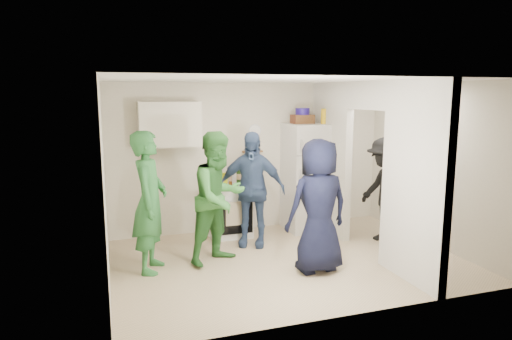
{
  "coord_description": "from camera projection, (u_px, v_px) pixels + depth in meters",
  "views": [
    {
      "loc": [
        -2.35,
        -5.68,
        2.33
      ],
      "look_at": [
        -0.35,
        0.4,
        1.25
      ],
      "focal_mm": 32.0,
      "sensor_mm": 36.0,
      "label": 1
    }
  ],
  "objects": [
    {
      "name": "stove",
      "position": [
        229.0,
        211.0,
        7.49
      ],
      "size": [
        0.71,
        0.59,
        0.85
      ],
      "primitive_type": "cube",
      "color": "white",
      "rests_on": "floor"
    },
    {
      "name": "partition_pier_front",
      "position": [
        415.0,
        183.0,
        5.57
      ],
      "size": [
        0.12,
        1.2,
        2.5
      ],
      "primitive_type": "cube",
      "color": "silver",
      "rests_on": "floor"
    },
    {
      "name": "wall_front",
      "position": [
        353.0,
        201.0,
        4.63
      ],
      "size": [
        4.8,
        0.0,
        4.8
      ],
      "primitive_type": "plane",
      "rotation": [
        -1.57,
        0.0,
        0.0
      ],
      "color": "silver",
      "rests_on": "floor"
    },
    {
      "name": "yellow_cup_stack_stove",
      "position": [
        225.0,
        181.0,
        7.16
      ],
      "size": [
        0.09,
        0.09,
        0.25
      ],
      "primitive_type": "cylinder",
      "color": "yellow",
      "rests_on": "stove"
    },
    {
      "name": "bottle_g",
      "position": [
        243.0,
        175.0,
        7.6
      ],
      "size": [
        0.06,
        0.06,
        0.26
      ],
      "primitive_type": "cylinder",
      "color": "brown",
      "rests_on": "stove"
    },
    {
      "name": "upper_cabinet",
      "position": [
        170.0,
        124.0,
        7.12
      ],
      "size": [
        0.95,
        0.34,
        0.7
      ],
      "primitive_type": "cube",
      "color": "silver",
      "rests_on": "wall_back"
    },
    {
      "name": "wall_clock",
      "position": [
        255.0,
        131.0,
        7.74
      ],
      "size": [
        0.22,
        0.02,
        0.22
      ],
      "primitive_type": "cylinder",
      "rotation": [
        1.57,
        0.0,
        0.0
      ],
      "color": "white",
      "rests_on": "wall_back"
    },
    {
      "name": "person_green_left",
      "position": [
        150.0,
        202.0,
        5.94
      ],
      "size": [
        0.63,
        0.78,
        1.86
      ],
      "primitive_type": "imported",
      "rotation": [
        0.0,
        0.0,
        1.26
      ],
      "color": "#2E7437",
      "rests_on": "floor"
    },
    {
      "name": "bottle_h",
      "position": [
        213.0,
        180.0,
        7.22
      ],
      "size": [
        0.08,
        0.08,
        0.25
      ],
      "primitive_type": "cylinder",
      "color": "silver",
      "rests_on": "stove"
    },
    {
      "name": "blue_bowl",
      "position": [
        302.0,
        111.0,
        7.65
      ],
      "size": [
        0.24,
        0.24,
        0.11
      ],
      "primitive_type": "cylinder",
      "color": "navy",
      "rests_on": "wicker_basket"
    },
    {
      "name": "partition_header",
      "position": [
        369.0,
        95.0,
        6.42
      ],
      "size": [
        0.12,
        1.0,
        0.4
      ],
      "primitive_type": "cube",
      "color": "silver",
      "rests_on": "partition_pier_back"
    },
    {
      "name": "ceiling",
      "position": [
        290.0,
        80.0,
        6.02
      ],
      "size": [
        4.8,
        4.8,
        0.0
      ],
      "primitive_type": "plane",
      "rotation": [
        3.14,
        0.0,
        0.0
      ],
      "color": "white",
      "rests_on": "wall_back"
    },
    {
      "name": "bottle_a",
      "position": [
        211.0,
        176.0,
        7.44
      ],
      "size": [
        0.06,
        0.06,
        0.28
      ],
      "primitive_type": "cylinder",
      "color": "olive",
      "rests_on": "stove"
    },
    {
      "name": "wall_back",
      "position": [
        252.0,
        157.0,
        7.82
      ],
      "size": [
        4.8,
        0.0,
        4.8
      ],
      "primitive_type": "plane",
      "rotation": [
        1.57,
        0.0,
        0.0
      ],
      "color": "silver",
      "rests_on": "floor"
    },
    {
      "name": "person_green_center",
      "position": [
        219.0,
        198.0,
        6.26
      ],
      "size": [
        1.11,
        1.03,
        1.83
      ],
      "primitive_type": "imported",
      "rotation": [
        0.0,
        0.0,
        0.49
      ],
      "color": "#377B36",
      "rests_on": "floor"
    },
    {
      "name": "nook_valance",
      "position": [
        426.0,
        115.0,
        7.01
      ],
      "size": [
        0.04,
        0.82,
        0.18
      ],
      "primitive_type": "cube",
      "color": "white",
      "rests_on": "wall_right"
    },
    {
      "name": "person_nook",
      "position": [
        385.0,
        190.0,
        7.13
      ],
      "size": [
        0.66,
        1.1,
        1.66
      ],
      "primitive_type": "imported",
      "rotation": [
        0.0,
        0.0,
        -1.53
      ],
      "color": "black",
      "rests_on": "floor"
    },
    {
      "name": "person_denim",
      "position": [
        251.0,
        189.0,
        6.96
      ],
      "size": [
        1.12,
        0.85,
        1.77
      ],
      "primitive_type": "imported",
      "rotation": [
        0.0,
        0.0,
        -0.46
      ],
      "color": "#324D6E",
      "rests_on": "floor"
    },
    {
      "name": "yellow_cup_stack_top",
      "position": [
        324.0,
        116.0,
        7.62
      ],
      "size": [
        0.09,
        0.09,
        0.25
      ],
      "primitive_type": "cylinder",
      "color": "yellow",
      "rests_on": "fridge"
    },
    {
      "name": "bottle_f",
      "position": [
        239.0,
        175.0,
        7.48
      ],
      "size": [
        0.07,
        0.07,
        0.33
      ],
      "primitive_type": "cylinder",
      "color": "#223E16",
      "rests_on": "stove"
    },
    {
      "name": "partition_pier_back",
      "position": [
        331.0,
        159.0,
        7.63
      ],
      "size": [
        0.12,
        1.2,
        2.5
      ],
      "primitive_type": "cube",
      "color": "silver",
      "rests_on": "floor"
    },
    {
      "name": "fridge",
      "position": [
        308.0,
        177.0,
        7.82
      ],
      "size": [
        0.75,
        0.73,
        1.82
      ],
      "primitive_type": "cube",
      "color": "silver",
      "rests_on": "floor"
    },
    {
      "name": "bottle_e",
      "position": [
        231.0,
        175.0,
        7.59
      ],
      "size": [
        0.06,
        0.06,
        0.29
      ],
      "primitive_type": "cylinder",
      "color": "silver",
      "rests_on": "stove"
    },
    {
      "name": "wall_left",
      "position": [
        105.0,
        184.0,
        5.49
      ],
      "size": [
        0.0,
        3.4,
        3.4
      ],
      "primitive_type": "plane",
      "rotation": [
        1.57,
        0.0,
        1.57
      ],
      "color": "silver",
      "rests_on": "floor"
    },
    {
      "name": "bottle_d",
      "position": [
        230.0,
        176.0,
        7.34
      ],
      "size": [
        0.06,
        0.06,
        0.32
      ],
      "primitive_type": "cylinder",
      "color": "#633611",
      "rests_on": "stove"
    },
    {
      "name": "bottle_c",
      "position": [
        221.0,
        175.0,
        7.5
      ],
      "size": [
        0.06,
        0.06,
        0.32
      ],
      "primitive_type": "cylinder",
      "color": "#B5BDC5",
      "rests_on": "stove"
    },
    {
      "name": "red_cup",
      "position": [
        245.0,
        183.0,
        7.29
      ],
      "size": [
        0.09,
        0.09,
        0.12
      ],
      "primitive_type": "cylinder",
      "color": "#AC2F0B",
      "rests_on": "stove"
    },
    {
      "name": "bottle_b",
      "position": [
        219.0,
        179.0,
        7.26
      ],
      "size": [
        0.07,
        0.07,
        0.25
      ],
      "primitive_type": "cylinder",
      "color": "#22531B",
      "rests_on": "stove"
    },
    {
      "name": "floor",
      "position": [
        288.0,
        260.0,
        6.44
      ],
      "size": [
        4.8,
        4.8,
        0.0
      ],
      "primitive_type": "plane",
      "color": "#CAB58E",
      "rests_on": "ground"
    },
    {
      "name": "wicker_basket",
      "position": [
        302.0,
        119.0,
        7.67
      ],
      "size": [
        0.35,
        0.25,
        0.15
      ],
      "primitive_type": "cube",
      "color": "brown",
      "rests_on": "fridge"
    },
    {
      "name": "nook_window",
      "position": [
        427.0,
        138.0,
        7.08
      ],
      "size": [
        0.03,
        0.7,
        0.8
      ],
      "primitive_type": "cube",
      "color": "black",
      "rests_on": "wall_right"
    },
    {
      "name": "wall_right",
      "position": [
        435.0,
        165.0,
        6.97
      ],
      "size": [
        0.0,
        3.4,
        3.4
      ],
      "primitive_type": "plane",
      "rotation": [
        1.57,
        0.0,
        -1.57
      ],
      "color": "silver",
      "rests_on": "floor"
    },
    {
      "name": "spice_shelf",
      "position": [
        252.0,
        152.0,
        7.76
      ],
      "size": [
        0.35,
        0.08,
        0.03
      ],
      "primitive_type": "cube",
      "color": "olive",
      "rests_on": "wall_back"
    },
    {
      "name": "person_navy",
      "position": [
        318.0,
        206.0,
        5.93
      ],
      "size": [
        0.9,
        0.63,
        1.76
      ],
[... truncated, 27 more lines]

